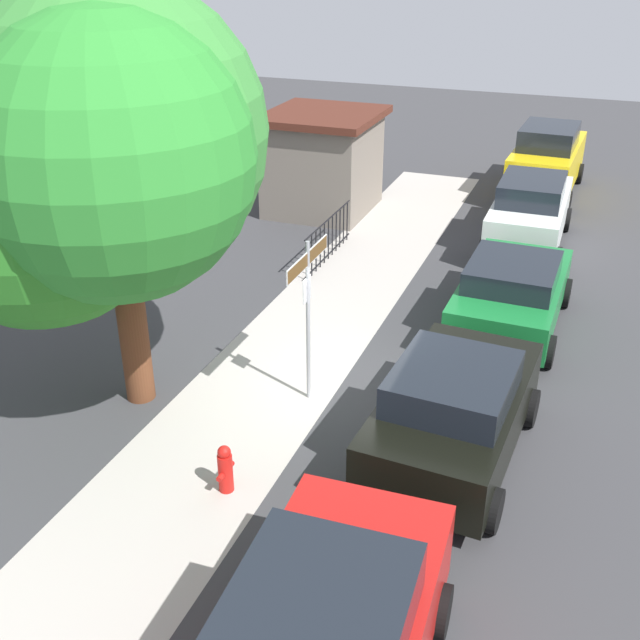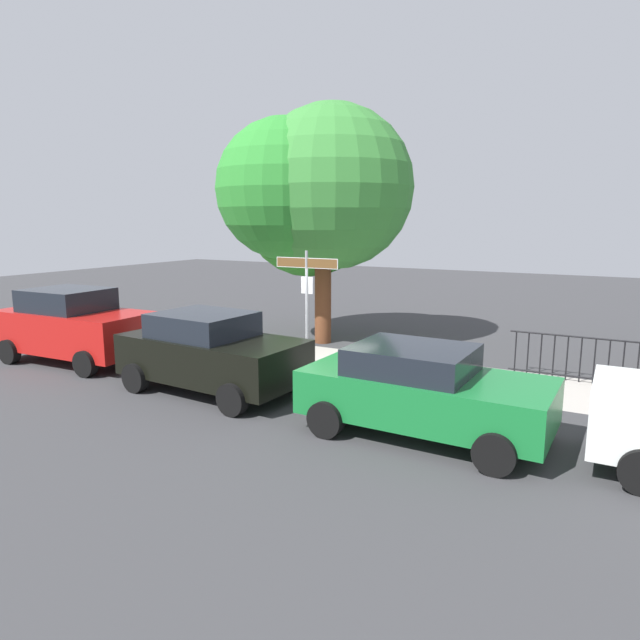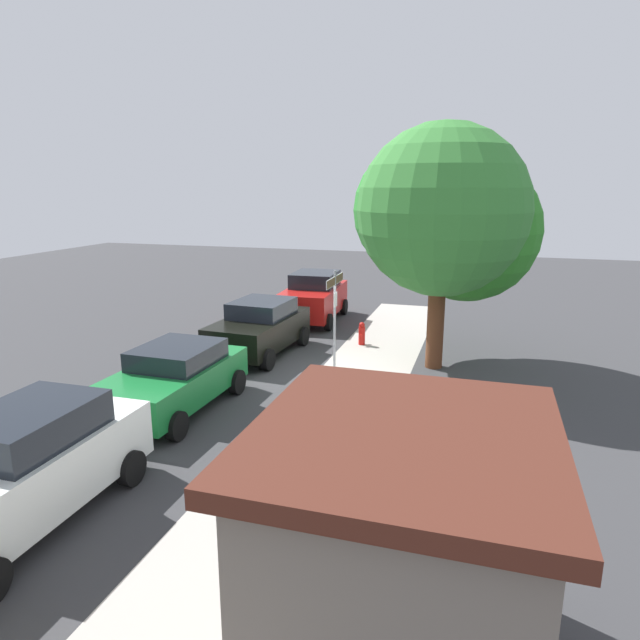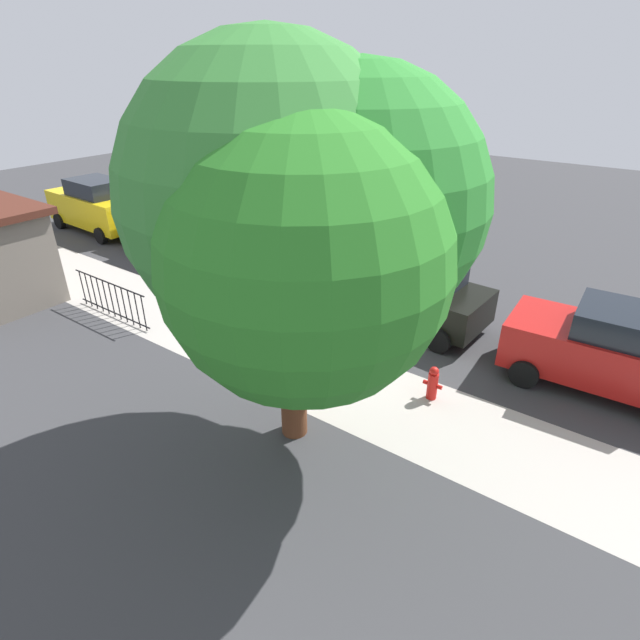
{
  "view_description": "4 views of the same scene",
  "coord_description": "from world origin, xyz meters",
  "px_view_note": "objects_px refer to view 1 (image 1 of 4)",
  "views": [
    {
      "loc": [
        -10.92,
        -3.83,
        7.3
      ],
      "look_at": [
        -0.77,
        0.05,
        1.75
      ],
      "focal_mm": 42.5,
      "sensor_mm": 36.0,
      "label": 1
    },
    {
      "loc": [
        6.43,
        -11.33,
        3.65
      ],
      "look_at": [
        -0.07,
        0.43,
        1.24
      ],
      "focal_mm": 31.17,
      "sensor_mm": 36.0,
      "label": 2
    },
    {
      "loc": [
        14.5,
        4.48,
        5.26
      ],
      "look_at": [
        -0.38,
        -0.03,
        1.47
      ],
      "focal_mm": 31.05,
      "sensor_mm": 36.0,
      "label": 3
    },
    {
      "loc": [
        -6.38,
        9.12,
        6.51
      ],
      "look_at": [
        -0.56,
        1.04,
        1.28
      ],
      "focal_mm": 28.09,
      "sensor_mm": 36.0,
      "label": 4
    }
  ],
  "objects_px": {
    "car_black": "(454,410)",
    "fire_hydrant": "(225,469)",
    "car_yellow": "(547,160)",
    "shade_tree": "(91,156)",
    "car_green": "(512,292)",
    "car_white": "(530,212)",
    "street_sign": "(308,289)",
    "utility_shed": "(323,161)"
  },
  "relations": [
    {
      "from": "car_green",
      "to": "fire_hydrant",
      "type": "bearing_deg",
      "value": 156.8
    },
    {
      "from": "car_yellow",
      "to": "fire_hydrant",
      "type": "height_order",
      "value": "car_yellow"
    },
    {
      "from": "car_black",
      "to": "utility_shed",
      "type": "height_order",
      "value": "utility_shed"
    },
    {
      "from": "car_green",
      "to": "car_white",
      "type": "bearing_deg",
      "value": 4.28
    },
    {
      "from": "car_black",
      "to": "fire_hydrant",
      "type": "xyz_separation_m",
      "value": [
        -1.95,
        2.9,
        -0.49
      ]
    },
    {
      "from": "street_sign",
      "to": "car_white",
      "type": "distance_m",
      "value": 9.24
    },
    {
      "from": "car_white",
      "to": "fire_hydrant",
      "type": "relative_size",
      "value": 5.81
    },
    {
      "from": "street_sign",
      "to": "car_black",
      "type": "height_order",
      "value": "street_sign"
    },
    {
      "from": "shade_tree",
      "to": "car_yellow",
      "type": "bearing_deg",
      "value": -19.69
    },
    {
      "from": "street_sign",
      "to": "car_black",
      "type": "relative_size",
      "value": 0.71
    },
    {
      "from": "car_white",
      "to": "utility_shed",
      "type": "xyz_separation_m",
      "value": [
        0.91,
        6.04,
        0.5
      ]
    },
    {
      "from": "street_sign",
      "to": "car_yellow",
      "type": "xyz_separation_m",
      "value": [
        13.58,
        -2.54,
        -1.03
      ]
    },
    {
      "from": "car_green",
      "to": "utility_shed",
      "type": "relative_size",
      "value": 1.24
    },
    {
      "from": "car_green",
      "to": "car_black",
      "type": "bearing_deg",
      "value": 179.15
    },
    {
      "from": "shade_tree",
      "to": "fire_hydrant",
      "type": "height_order",
      "value": "shade_tree"
    },
    {
      "from": "car_white",
      "to": "fire_hydrant",
      "type": "bearing_deg",
      "value": 165.84
    },
    {
      "from": "car_yellow",
      "to": "shade_tree",
      "type": "bearing_deg",
      "value": 162.5
    },
    {
      "from": "car_yellow",
      "to": "utility_shed",
      "type": "distance_m",
      "value": 7.11
    },
    {
      "from": "street_sign",
      "to": "car_black",
      "type": "distance_m",
      "value": 3.08
    },
    {
      "from": "street_sign",
      "to": "utility_shed",
      "type": "relative_size",
      "value": 0.87
    },
    {
      "from": "utility_shed",
      "to": "car_white",
      "type": "bearing_deg",
      "value": -98.56
    },
    {
      "from": "car_green",
      "to": "car_white",
      "type": "relative_size",
      "value": 0.93
    },
    {
      "from": "utility_shed",
      "to": "fire_hydrant",
      "type": "xyz_separation_m",
      "value": [
        -12.46,
        -3.2,
        -1.07
      ]
    },
    {
      "from": "shade_tree",
      "to": "car_white",
      "type": "xyz_separation_m",
      "value": [
        10.22,
        -5.47,
        -3.45
      ]
    },
    {
      "from": "car_black",
      "to": "utility_shed",
      "type": "bearing_deg",
      "value": 33.61
    },
    {
      "from": "car_green",
      "to": "shade_tree",
      "type": "bearing_deg",
      "value": 134.79
    },
    {
      "from": "car_black",
      "to": "car_white",
      "type": "distance_m",
      "value": 9.6
    },
    {
      "from": "street_sign",
      "to": "car_yellow",
      "type": "distance_m",
      "value": 13.85
    },
    {
      "from": "shade_tree",
      "to": "fire_hydrant",
      "type": "xyz_separation_m",
      "value": [
        -1.33,
        -2.64,
        -4.01
      ]
    },
    {
      "from": "shade_tree",
      "to": "car_yellow",
      "type": "xyz_separation_m",
      "value": [
        15.02,
        -5.38,
        -3.32
      ]
    },
    {
      "from": "utility_shed",
      "to": "car_black",
      "type": "bearing_deg",
      "value": -149.86
    },
    {
      "from": "car_green",
      "to": "car_yellow",
      "type": "relative_size",
      "value": 0.88
    },
    {
      "from": "car_yellow",
      "to": "utility_shed",
      "type": "bearing_deg",
      "value": 125.44
    },
    {
      "from": "car_green",
      "to": "car_white",
      "type": "xyz_separation_m",
      "value": [
        4.8,
        0.25,
        0.15
      ]
    },
    {
      "from": "car_black",
      "to": "car_white",
      "type": "relative_size",
      "value": 0.91
    },
    {
      "from": "fire_hydrant",
      "to": "street_sign",
      "type": "bearing_deg",
      "value": -4.1
    },
    {
      "from": "car_green",
      "to": "car_yellow",
      "type": "bearing_deg",
      "value": 3.4
    },
    {
      "from": "car_white",
      "to": "car_yellow",
      "type": "xyz_separation_m",
      "value": [
        4.8,
        0.1,
        0.13
      ]
    },
    {
      "from": "car_white",
      "to": "utility_shed",
      "type": "bearing_deg",
      "value": 81.07
    },
    {
      "from": "shade_tree",
      "to": "street_sign",
      "type": "bearing_deg",
      "value": -63.08
    },
    {
      "from": "shade_tree",
      "to": "fire_hydrant",
      "type": "relative_size",
      "value": 8.93
    },
    {
      "from": "shade_tree",
      "to": "utility_shed",
      "type": "relative_size",
      "value": 2.06
    }
  ]
}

